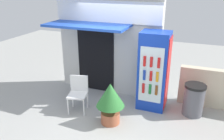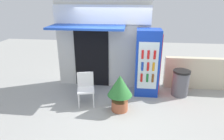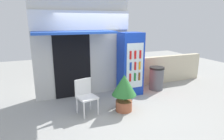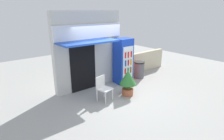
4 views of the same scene
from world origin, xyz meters
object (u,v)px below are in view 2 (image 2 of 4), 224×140
object	(u,v)px
potted_plant_near_shop	(120,89)
trash_bin	(180,83)
drink_cooler	(148,63)
plastic_chair	(86,86)

from	to	relation	value
potted_plant_near_shop	trash_bin	distance (m)	2.03
potted_plant_near_shop	trash_bin	world-z (taller)	potted_plant_near_shop
drink_cooler	potted_plant_near_shop	bearing A→B (deg)	-124.40
drink_cooler	potted_plant_near_shop	world-z (taller)	drink_cooler
plastic_chair	trash_bin	bearing A→B (deg)	16.35
plastic_chair	trash_bin	xyz separation A→B (m)	(2.67, 0.78, -0.11)
drink_cooler	trash_bin	world-z (taller)	drink_cooler
plastic_chair	potted_plant_near_shop	xyz separation A→B (m)	(0.95, -0.26, 0.09)
potted_plant_near_shop	plastic_chair	bearing A→B (deg)	164.52
plastic_chair	potted_plant_near_shop	world-z (taller)	potted_plant_near_shop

